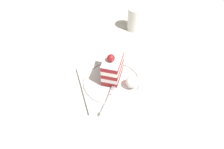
# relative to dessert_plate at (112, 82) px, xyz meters

# --- Properties ---
(ground_plane) EXTENTS (2.40, 2.40, 0.00)m
(ground_plane) POSITION_rel_dessert_plate_xyz_m (-0.00, 0.01, -0.01)
(ground_plane) COLOR silver
(dessert_plate) EXTENTS (0.21, 0.21, 0.02)m
(dessert_plate) POSITION_rel_dessert_plate_xyz_m (0.00, 0.00, 0.00)
(dessert_plate) COLOR white
(dessert_plate) RESTS_ON ground_plane
(cake_slice) EXTENTS (0.12, 0.10, 0.10)m
(cake_slice) POSITION_rel_dessert_plate_xyz_m (-0.02, 0.01, 0.05)
(cake_slice) COLOR maroon
(cake_slice) RESTS_ON dessert_plate
(whipped_cream_dollop) EXTENTS (0.04, 0.04, 0.04)m
(whipped_cream_dollop) POSITION_rel_dessert_plate_xyz_m (0.04, 0.06, 0.03)
(whipped_cream_dollop) COLOR white
(whipped_cream_dollop) RESTS_ON dessert_plate
(fork) EXTENTS (0.10, 0.08, 0.00)m
(fork) POSITION_rel_dessert_plate_xyz_m (0.07, -0.03, 0.01)
(fork) COLOR silver
(fork) RESTS_ON dessert_plate
(drink_glass_near) EXTENTS (0.07, 0.07, 0.10)m
(drink_glass_near) POSITION_rel_dessert_plate_xyz_m (-0.29, 0.19, 0.04)
(drink_glass_near) COLOR white
(drink_glass_near) RESTS_ON ground_plane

